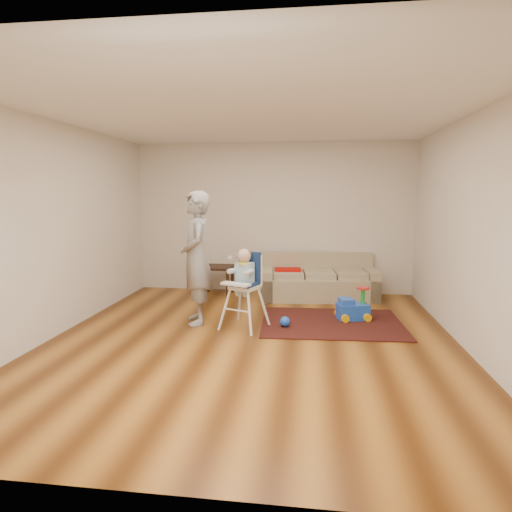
# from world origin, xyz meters

# --- Properties ---
(ground) EXTENTS (5.50, 5.50, 0.00)m
(ground) POSITION_xyz_m (0.00, 0.00, 0.00)
(ground) COLOR #4A2409
(ground) RESTS_ON ground
(room_envelope) EXTENTS (5.04, 5.52, 2.72)m
(room_envelope) POSITION_xyz_m (0.00, 0.53, 1.88)
(room_envelope) COLOR beige
(room_envelope) RESTS_ON ground
(sofa) EXTENTS (2.03, 1.00, 0.76)m
(sofa) POSITION_xyz_m (0.84, 2.30, 0.38)
(sofa) COLOR tan
(sofa) RESTS_ON ground
(side_table) EXTENTS (0.52, 0.52, 0.52)m
(side_table) POSITION_xyz_m (-0.94, 2.32, 0.26)
(side_table) COLOR black
(side_table) RESTS_ON ground
(area_rug) EXTENTS (2.00, 1.54, 0.02)m
(area_rug) POSITION_xyz_m (1.01, 0.86, 0.01)
(area_rug) COLOR black
(area_rug) RESTS_ON ground
(ride_on_toy) EXTENTS (0.49, 0.41, 0.47)m
(ride_on_toy) POSITION_xyz_m (1.31, 1.06, 0.25)
(ride_on_toy) COLOR blue
(ride_on_toy) RESTS_ON area_rug
(toy_ball) EXTENTS (0.14, 0.14, 0.14)m
(toy_ball) POSITION_xyz_m (0.37, 0.58, 0.09)
(toy_ball) COLOR blue
(toy_ball) RESTS_ON area_rug
(high_chair) EXTENTS (0.65, 0.65, 1.09)m
(high_chair) POSITION_xyz_m (-0.17, 0.51, 0.52)
(high_chair) COLOR white
(high_chair) RESTS_ON ground
(adult) EXTENTS (0.64, 0.78, 1.83)m
(adult) POSITION_xyz_m (-0.86, 0.66, 0.92)
(adult) COLOR gray
(adult) RESTS_ON ground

